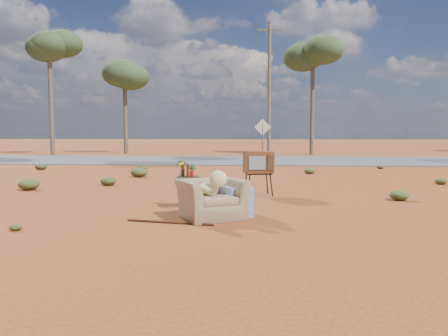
{
  "coord_description": "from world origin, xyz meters",
  "views": [
    {
      "loc": [
        1.01,
        -8.68,
        1.66
      ],
      "look_at": [
        0.37,
        1.21,
        0.8
      ],
      "focal_mm": 35.0,
      "sensor_mm": 36.0,
      "label": 1
    }
  ],
  "objects": [
    {
      "name": "eucalyptus_center",
      "position": [
        5.0,
        21.0,
        6.43
      ],
      "size": [
        3.2,
        3.2,
        7.6
      ],
      "color": "brown",
      "rests_on": "ground"
    },
    {
      "name": "side_table",
      "position": [
        -0.37,
        0.48,
        0.7
      ],
      "size": [
        0.56,
        0.56,
        0.96
      ],
      "rotation": [
        0.0,
        0.0,
        0.22
      ],
      "color": "#321E12",
      "rests_on": "ground"
    },
    {
      "name": "ground",
      "position": [
        0.0,
        0.0,
        0.0
      ],
      "size": [
        140.0,
        140.0,
        0.0
      ],
      "primitive_type": "plane",
      "color": "#97511E",
      "rests_on": "ground"
    },
    {
      "name": "scrub_patch",
      "position": [
        -0.82,
        4.41,
        0.14
      ],
      "size": [
        17.49,
        8.07,
        0.33
      ],
      "color": "#444B21",
      "rests_on": "ground"
    },
    {
      "name": "rusty_bar",
      "position": [
        -0.45,
        -1.09,
        0.02
      ],
      "size": [
        1.62,
        0.35,
        0.04
      ],
      "primitive_type": "cylinder",
      "rotation": [
        0.0,
        1.57,
        -0.19
      ],
      "color": "#512815",
      "rests_on": "ground"
    },
    {
      "name": "utility_pole_center",
      "position": [
        2.0,
        17.5,
        4.15
      ],
      "size": [
        1.4,
        0.2,
        8.0
      ],
      "color": "brown",
      "rests_on": "ground"
    },
    {
      "name": "armchair",
      "position": [
        0.33,
        -0.54,
        0.46
      ],
      "size": [
        1.47,
        1.37,
        0.99
      ],
      "rotation": [
        0.0,
        0.0,
        0.49
      ],
      "color": "olive",
      "rests_on": "ground"
    },
    {
      "name": "highway",
      "position": [
        0.0,
        15.0,
        0.02
      ],
      "size": [
        140.0,
        7.0,
        0.04
      ],
      "primitive_type": "cube",
      "color": "#565659",
      "rests_on": "ground"
    },
    {
      "name": "eucalyptus_near_left",
      "position": [
        -8.0,
        22.0,
        5.45
      ],
      "size": [
        3.2,
        3.2,
        6.6
      ],
      "color": "brown",
      "rests_on": "ground"
    },
    {
      "name": "tv_unit",
      "position": [
        1.17,
        2.38,
        0.84
      ],
      "size": [
        0.8,
        0.69,
        1.13
      ],
      "rotation": [
        0.0,
        0.0,
        0.21
      ],
      "color": "black",
      "rests_on": "ground"
    },
    {
      "name": "eucalyptus_left",
      "position": [
        -12.0,
        19.0,
        6.92
      ],
      "size": [
        3.2,
        3.2,
        8.1
      ],
      "color": "brown",
      "rests_on": "ground"
    },
    {
      "name": "road_sign",
      "position": [
        1.5,
        12.0,
        1.5
      ],
      "size": [
        0.78,
        0.06,
        2.19
      ],
      "color": "brown",
      "rests_on": "ground"
    }
  ]
}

